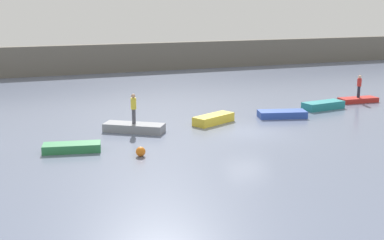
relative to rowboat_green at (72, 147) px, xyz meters
The scene contains 11 objects.
ground_plane 10.17m from the rowboat_green, ahead, with size 120.00×120.00×0.00m, color slate.
embankment_wall 30.71m from the rowboat_green, 70.65° to the left, with size 80.00×1.20×3.06m, color #666056.
rowboat_green is the anchor object (origin of this frame).
rowboat_grey 4.85m from the rowboat_green, 35.07° to the left, with size 3.52×1.16×0.49m, color gray.
rowboat_yellow 9.62m from the rowboat_green, 18.34° to the left, with size 2.88×1.01×0.55m, color gold.
rowboat_blue 14.31m from the rowboat_green, 11.91° to the left, with size 3.10×1.24×0.45m, color #2B4CAD.
rowboat_teal 18.61m from the rowboat_green, 13.14° to the left, with size 3.09×1.14×0.54m, color teal.
rowboat_red 22.77m from the rowboat_green, 13.75° to the left, with size 2.97×1.10×0.36m, color red.
person_yellow_shirt 5.01m from the rowboat_green, 35.07° to the left, with size 0.32×0.32×1.76m.
person_red_shirt 22.80m from the rowboat_green, 13.75° to the left, with size 0.32×0.32×1.71m.
mooring_buoy 3.65m from the rowboat_green, 34.42° to the right, with size 0.48×0.48×0.48m, color orange.
Camera 1 is at (-13.33, -25.38, 7.30)m, focal length 47.08 mm.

